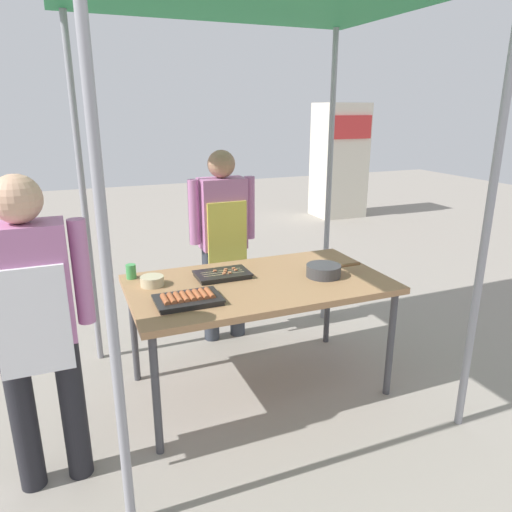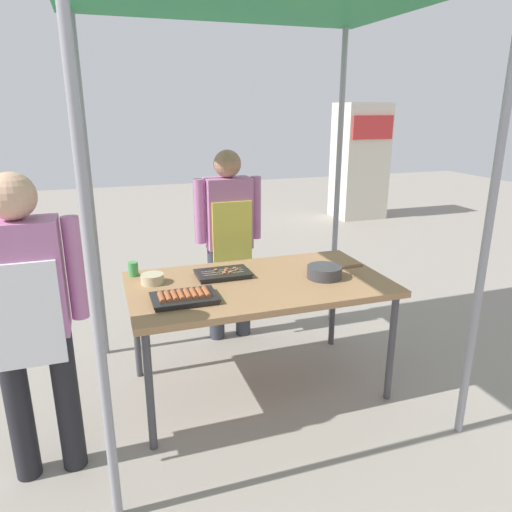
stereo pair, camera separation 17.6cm
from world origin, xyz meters
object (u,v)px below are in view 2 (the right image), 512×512
object	(u,v)px
tray_grilled_sausages	(184,297)
drink_cup_near_edge	(133,269)
stall_table	(259,289)
cooking_wok	(325,271)
condiment_bowl	(152,279)
tray_meat_skewers	(223,274)
vendor_woman	(229,232)
customer_nearby	(29,309)
neighbor_stall_left	(360,161)

from	to	relation	value
tray_grilled_sausages	drink_cup_near_edge	size ratio (longest dim) A/B	3.99
stall_table	cooking_wok	distance (m)	0.44
tray_grilled_sausages	drink_cup_near_edge	xyz separation A→B (m)	(-0.23, 0.52, 0.02)
drink_cup_near_edge	condiment_bowl	bearing A→B (deg)	-61.06
tray_grilled_sausages	tray_meat_skewers	bearing A→B (deg)	46.66
condiment_bowl	vendor_woman	xyz separation A→B (m)	(0.65, 0.60, 0.10)
tray_meat_skewers	condiment_bowl	world-z (taller)	condiment_bowl
customer_nearby	condiment_bowl	bearing A→B (deg)	42.28
stall_table	tray_grilled_sausages	world-z (taller)	tray_grilled_sausages
cooking_wok	neighbor_stall_left	bearing A→B (deg)	57.42
vendor_woman	condiment_bowl	bearing A→B (deg)	42.71
drink_cup_near_edge	vendor_woman	bearing A→B (deg)	29.45
tray_meat_skewers	cooking_wok	xyz separation A→B (m)	(0.61, -0.23, 0.02)
condiment_bowl	cooking_wok	bearing A→B (deg)	-13.14
cooking_wok	condiment_bowl	world-z (taller)	cooking_wok
stall_table	customer_nearby	distance (m)	1.33
stall_table	condiment_bowl	bearing A→B (deg)	164.64
tray_grilled_sausages	tray_meat_skewers	distance (m)	0.45
tray_meat_skewers	neighbor_stall_left	bearing A→B (deg)	50.75
tray_meat_skewers	vendor_woman	world-z (taller)	vendor_woman
drink_cup_near_edge	customer_nearby	bearing A→B (deg)	-125.09
tray_grilled_sausages	cooking_wok	bearing A→B (deg)	6.06
vendor_woman	tray_meat_skewers	bearing A→B (deg)	71.21
tray_grilled_sausages	vendor_woman	world-z (taller)	vendor_woman
neighbor_stall_left	drink_cup_near_edge	bearing A→B (deg)	-134.71
tray_meat_skewers	neighbor_stall_left	distance (m)	5.48
tray_meat_skewers	drink_cup_near_edge	size ratio (longest dim) A/B	3.75
stall_table	neighbor_stall_left	distance (m)	5.49
tray_meat_skewers	neighbor_stall_left	size ratio (longest dim) A/B	0.18
neighbor_stall_left	stall_table	bearing A→B (deg)	-126.69
condiment_bowl	drink_cup_near_edge	size ratio (longest dim) A/B	1.55
cooking_wok	condiment_bowl	bearing A→B (deg)	166.86
cooking_wok	customer_nearby	world-z (taller)	customer_nearby
vendor_woman	drink_cup_near_edge	bearing A→B (deg)	29.45
tray_meat_skewers	customer_nearby	size ratio (longest dim) A/B	0.22
tray_grilled_sausages	vendor_woman	size ratio (longest dim) A/B	0.24
drink_cup_near_edge	neighbor_stall_left	xyz separation A→B (m)	(4.01, 4.05, 0.14)
condiment_bowl	stall_table	bearing A→B (deg)	-15.36
drink_cup_near_edge	neighbor_stall_left	bearing A→B (deg)	45.29
vendor_woman	stall_table	bearing A→B (deg)	88.26
stall_table	drink_cup_near_edge	size ratio (longest dim) A/B	17.53
condiment_bowl	drink_cup_near_edge	distance (m)	0.20
condiment_bowl	tray_meat_skewers	bearing A→B (deg)	-2.02
stall_table	neighbor_stall_left	xyz separation A→B (m)	(3.28, 4.40, 0.24)
stall_table	vendor_woman	size ratio (longest dim) A/B	1.07
tray_grilled_sausages	cooking_wok	distance (m)	0.92
vendor_woman	tray_grilled_sausages	bearing A→B (deg)	61.24
stall_table	condiment_bowl	size ratio (longest dim) A/B	11.33
condiment_bowl	vendor_woman	bearing A→B (deg)	42.71
customer_nearby	drink_cup_near_edge	bearing A→B (deg)	54.91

